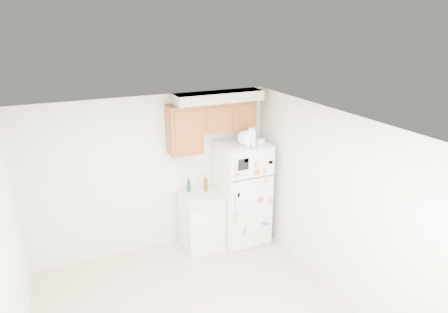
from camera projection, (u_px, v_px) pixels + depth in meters
room_shell at (199, 191)px, 4.62m from camera, size 3.84×4.04×2.52m
refrigerator at (242, 193)px, 6.55m from camera, size 0.76×0.78×1.70m
base_counter at (202, 220)px, 6.47m from camera, size 0.64×0.64×0.92m
cat at (248, 138)px, 6.12m from camera, size 0.33×0.48×0.34m
storage_box_back at (248, 137)px, 6.45m from camera, size 0.18×0.14×0.10m
storage_box_front at (259, 142)px, 6.21m from camera, size 0.17×0.15×0.09m
bottle_green at (189, 184)px, 6.39m from camera, size 0.06×0.06×0.26m
bottle_amber at (206, 183)px, 6.40m from camera, size 0.07×0.07×0.29m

